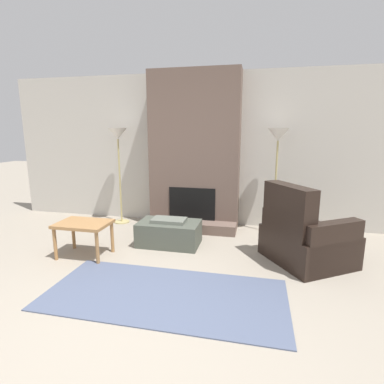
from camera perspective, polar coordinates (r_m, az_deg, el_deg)
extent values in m
plane|color=gray|center=(2.75, -14.21, -25.28)|extent=(24.00, 24.00, 0.00)
cube|color=#BCB7AD|center=(5.30, 1.00, 7.98)|extent=(6.99, 0.06, 2.60)
cube|color=brown|center=(5.08, 0.48, 7.83)|extent=(1.51, 0.39, 2.60)
cube|color=brown|center=(4.98, -0.37, -6.56)|extent=(1.51, 0.29, 0.16)
cube|color=black|center=(5.02, -0.01, -2.25)|extent=(0.78, 0.02, 0.54)
cube|color=#474C42|center=(4.40, -4.38, -7.83)|extent=(0.88, 0.52, 0.34)
cube|color=#60665B|center=(4.34, -4.42, -5.38)|extent=(0.48, 0.29, 0.05)
cube|color=black|center=(4.13, 21.13, -9.51)|extent=(1.22, 1.24, 0.41)
cube|color=black|center=(3.83, 17.74, -6.18)|extent=(0.58, 0.75, 1.01)
cube|color=black|center=(3.84, 25.05, -9.70)|extent=(0.73, 0.56, 0.63)
cube|color=black|center=(4.36, 17.92, -6.61)|extent=(0.73, 0.56, 0.63)
cube|color=#9E7042|center=(4.17, -20.00, -5.72)|extent=(0.67, 0.47, 0.04)
cylinder|color=#9E7042|center=(4.26, -24.62, -9.03)|extent=(0.04, 0.04, 0.42)
cylinder|color=#9E7042|center=(3.94, -17.60, -10.15)|extent=(0.04, 0.04, 0.42)
cylinder|color=#9E7042|center=(4.56, -21.66, -7.45)|extent=(0.04, 0.04, 0.42)
cylinder|color=#9E7042|center=(4.26, -14.96, -8.33)|extent=(0.04, 0.04, 0.42)
cylinder|color=tan|center=(5.62, -13.21, -5.51)|extent=(0.27, 0.27, 0.02)
cylinder|color=tan|center=(5.46, -13.57, 2.00)|extent=(0.03, 0.03, 1.47)
cone|color=silver|center=(5.38, -13.99, 10.75)|extent=(0.32, 0.32, 0.19)
cylinder|color=tan|center=(5.10, 15.12, -7.39)|extent=(0.27, 0.27, 0.02)
cylinder|color=tan|center=(4.92, 15.57, 0.81)|extent=(0.03, 0.03, 1.46)
cone|color=silver|center=(4.84, 16.11, 10.46)|extent=(0.32, 0.32, 0.19)
cube|color=#4C5670|center=(3.22, -5.18, -18.84)|extent=(2.43, 1.11, 0.01)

